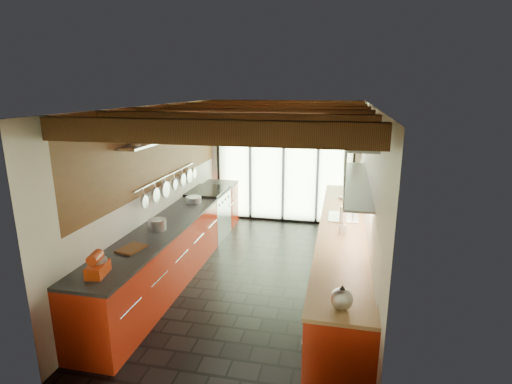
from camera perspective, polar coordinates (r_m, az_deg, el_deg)
ground at (r=6.37m, az=0.09°, el=-11.89°), size 5.50×5.50×0.00m
room_shell at (r=5.82m, az=0.10°, el=2.81°), size 5.50×5.50×5.50m
ceiling_beams at (r=6.08m, az=0.87°, el=11.01°), size 3.14×5.06×4.90m
glass_door at (r=8.43m, az=3.99°, el=6.55°), size 2.95×0.10×2.90m
left_counter at (r=6.55m, az=-10.96°, el=-7.01°), size 0.68×5.00×0.92m
range_stove at (r=7.82m, az=-6.82°, el=-3.14°), size 0.66×0.90×0.97m
right_counter at (r=6.07m, az=12.09°, el=-8.88°), size 0.68×5.00×0.92m
sink_assembly at (r=6.26m, az=12.50°, el=-3.25°), size 0.45×0.52×0.43m
upper_cabinets_right at (r=5.96m, az=14.34°, el=4.55°), size 0.34×3.00×3.00m
left_wall_fixtures at (r=6.53m, az=-12.11°, el=4.95°), size 0.28×2.60×0.96m
stand_mixer at (r=4.62m, az=-21.66°, el=-9.73°), size 0.22×0.32×0.27m
pot_large at (r=5.76m, az=-13.92°, el=-4.55°), size 0.32×0.32×0.16m
pot_small at (r=6.99m, az=-8.91°, el=-1.08°), size 0.31×0.31×0.10m
cutting_board at (r=5.19m, az=-17.36°, el=-7.72°), size 0.30×0.38×0.03m
kettle at (r=3.79m, az=12.16°, el=-14.52°), size 0.22×0.26×0.24m
paper_towel at (r=6.03m, az=12.37°, el=-3.16°), size 0.12×0.12×0.29m
soap_bottle at (r=5.57m, az=12.33°, el=-4.92°), size 0.10×0.10×0.19m
bowl at (r=7.32m, az=12.38°, el=-0.76°), size 0.23×0.23×0.05m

